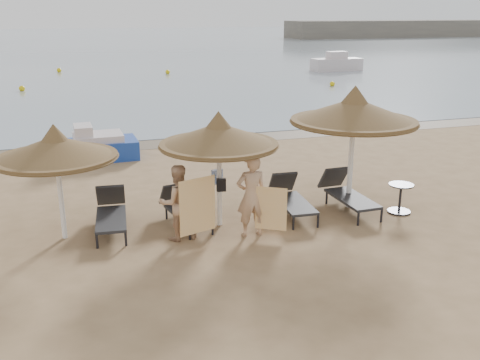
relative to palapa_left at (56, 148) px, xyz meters
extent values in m
plane|color=#987751|center=(3.04, -1.46, -1.98)|extent=(160.00, 160.00, 0.00)
cube|color=slate|center=(3.04, 78.54, -1.97)|extent=(200.00, 140.00, 0.03)
cube|color=brown|center=(3.04, 7.94, -1.98)|extent=(200.00, 1.60, 0.01)
cube|color=#6E6556|center=(58.04, 78.54, -0.48)|extent=(40.00, 8.00, 3.00)
cube|color=beige|center=(21.04, 28.54, -1.48)|extent=(4.00, 1.60, 1.00)
cube|color=beige|center=(21.04, 28.54, -0.73)|extent=(1.50, 1.00, 0.60)
cylinder|color=white|center=(0.00, 0.00, -1.07)|extent=(0.10, 0.10, 1.82)
cone|color=brown|center=(0.00, 0.00, 0.03)|extent=(2.51, 2.51, 0.48)
cone|color=brown|center=(0.00, 0.00, 0.31)|extent=(0.61, 0.61, 0.39)
cylinder|color=brown|center=(0.00, 0.00, -0.20)|extent=(2.46, 2.46, 0.09)
cylinder|color=white|center=(3.37, -0.28, -1.03)|extent=(0.11, 0.11, 1.91)
cone|color=brown|center=(3.37, -0.28, 0.13)|extent=(2.64, 2.64, 0.50)
cone|color=brown|center=(3.37, -0.28, 0.43)|extent=(0.64, 0.64, 0.41)
cylinder|color=brown|center=(3.37, -0.28, -0.11)|extent=(2.59, 2.59, 0.09)
cylinder|color=white|center=(6.73, -0.09, -0.88)|extent=(0.13, 0.13, 2.20)
cone|color=brown|center=(6.73, -0.09, 0.44)|extent=(3.03, 3.03, 0.58)
cone|color=brown|center=(6.73, -0.09, 0.79)|extent=(0.73, 0.73, 0.47)
cylinder|color=brown|center=(6.73, -0.09, 0.17)|extent=(2.97, 2.97, 0.10)
cylinder|color=black|center=(0.64, -0.76, -1.84)|extent=(0.05, 0.05, 0.29)
cylinder|color=black|center=(1.21, -0.81, -1.84)|extent=(0.05, 0.05, 0.29)
cylinder|color=black|center=(0.76, 0.68, -1.84)|extent=(0.05, 0.05, 0.29)
cylinder|color=black|center=(1.33, 0.63, -1.84)|extent=(0.05, 0.05, 0.29)
cube|color=black|center=(0.99, -0.02, -1.66)|extent=(0.76, 1.59, 0.06)
cube|color=black|center=(1.06, 0.89, -1.42)|extent=(0.67, 0.49, 0.58)
cylinder|color=black|center=(2.54, -0.90, -1.85)|extent=(0.05, 0.05, 0.27)
cylinder|color=black|center=(3.07, -0.80, -1.85)|extent=(0.05, 0.05, 0.27)
cylinder|color=black|center=(2.27, 0.42, -1.85)|extent=(0.05, 0.05, 0.27)
cylinder|color=black|center=(2.80, 0.53, -1.85)|extent=(0.05, 0.05, 0.27)
cube|color=black|center=(2.66, -0.14, -1.68)|extent=(0.87, 1.54, 0.06)
cube|color=black|center=(2.50, 0.69, -1.45)|extent=(0.67, 0.52, 0.55)
cylinder|color=black|center=(4.85, -1.06, -1.84)|extent=(0.05, 0.05, 0.29)
cylinder|color=black|center=(5.43, -1.10, -1.84)|extent=(0.05, 0.05, 0.29)
cylinder|color=black|center=(4.94, 0.39, -1.84)|extent=(0.05, 0.05, 0.29)
cylinder|color=black|center=(5.53, 0.36, -1.84)|extent=(0.05, 0.05, 0.29)
cube|color=black|center=(5.19, -0.30, -1.66)|extent=(0.75, 1.60, 0.06)
cube|color=black|center=(5.25, 0.61, -1.41)|extent=(0.67, 0.48, 0.59)
cylinder|color=black|center=(6.36, -1.26, -1.83)|extent=(0.05, 0.05, 0.30)
cylinder|color=black|center=(6.96, -1.25, -1.83)|extent=(0.05, 0.05, 0.30)
cylinder|color=black|center=(6.31, 0.26, -1.83)|extent=(0.05, 0.05, 0.30)
cylinder|color=black|center=(6.92, 0.27, -1.83)|extent=(0.05, 0.05, 0.30)
cube|color=black|center=(6.64, -0.44, -1.65)|extent=(0.72, 1.65, 0.07)
cube|color=black|center=(6.61, 0.51, -1.39)|extent=(0.69, 0.48, 0.62)
cylinder|color=black|center=(7.73, -0.81, -1.96)|extent=(0.55, 0.55, 0.04)
cylinder|color=black|center=(7.73, -0.81, -1.63)|extent=(0.06, 0.06, 0.67)
cylinder|color=black|center=(7.73, -0.81, -1.29)|extent=(0.59, 0.59, 0.03)
imported|color=tan|center=(2.33, -0.76, -1.03)|extent=(0.92, 0.64, 1.90)
imported|color=tan|center=(3.87, -1.06, -0.93)|extent=(0.99, 0.67, 2.10)
cube|color=orange|center=(2.68, -1.11, -1.16)|extent=(0.82, 0.28, 1.20)
cube|color=orange|center=(4.22, -1.31, -1.32)|extent=(0.60, 0.37, 0.96)
cube|color=white|center=(3.37, -0.10, -0.89)|extent=(0.28, 0.17, 0.33)
cube|color=black|center=(3.37, -0.44, -0.98)|extent=(0.22, 0.10, 0.30)
cube|color=#1A3D9D|center=(1.09, 6.44, -1.67)|extent=(2.51, 1.53, 0.62)
cube|color=beige|center=(1.09, 6.44, -1.29)|extent=(1.61, 1.28, 0.28)
cube|color=beige|center=(0.64, 6.42, -1.03)|extent=(0.59, 1.02, 0.39)
sphere|color=yellow|center=(-2.49, 23.69, -1.80)|extent=(0.36, 0.36, 0.36)
sphere|color=yellow|center=(7.54, 30.24, -1.81)|extent=(0.34, 0.34, 0.34)
sphere|color=yellow|center=(16.47, 20.13, -1.82)|extent=(0.33, 0.33, 0.33)
sphere|color=yellow|center=(-0.46, 34.04, -1.81)|extent=(0.35, 0.35, 0.35)
camera|label=1|loc=(0.44, -11.21, 2.67)|focal=40.00mm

